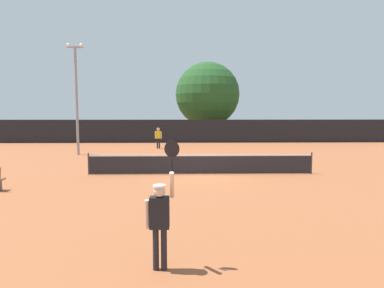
% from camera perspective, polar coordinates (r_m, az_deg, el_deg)
% --- Properties ---
extents(ground_plane, '(120.00, 120.00, 0.00)m').
position_cam_1_polar(ground_plane, '(16.86, 1.48, -5.08)').
color(ground_plane, '#9E5633').
extents(tennis_net, '(11.11, 0.08, 1.07)m').
position_cam_1_polar(tennis_net, '(16.78, 1.49, -3.36)').
color(tennis_net, '#232328').
rests_on(tennis_net, ground).
extents(perimeter_fence, '(39.09, 0.12, 2.27)m').
position_cam_1_polar(perimeter_fence, '(33.40, 0.10, 2.18)').
color(perimeter_fence, black).
rests_on(perimeter_fence, ground).
extents(player_serving, '(0.67, 0.40, 2.55)m').
position_cam_1_polar(player_serving, '(6.76, -5.38, -11.59)').
color(player_serving, black).
rests_on(player_serving, ground).
extents(player_receiving, '(0.57, 0.25, 1.71)m').
position_cam_1_polar(player_receiving, '(28.22, -5.69, 1.36)').
color(player_receiving, yellow).
rests_on(player_receiving, ground).
extents(tennis_ball, '(0.07, 0.07, 0.07)m').
position_cam_1_polar(tennis_ball, '(18.30, 1.13, -4.12)').
color(tennis_ball, '#CCE033').
rests_on(tennis_ball, ground).
extents(light_pole, '(1.18, 0.28, 7.80)m').
position_cam_1_polar(light_pole, '(25.42, -18.88, 8.31)').
color(light_pole, gray).
rests_on(light_pole, ground).
extents(large_tree, '(7.18, 7.18, 8.56)m').
position_cam_1_polar(large_tree, '(38.48, 2.63, 8.33)').
color(large_tree, brown).
rests_on(large_tree, ground).
extents(parked_car_near, '(2.12, 4.29, 1.69)m').
position_cam_1_polar(parked_car_near, '(42.12, 3.21, 2.39)').
color(parked_car_near, white).
rests_on(parked_car_near, ground).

